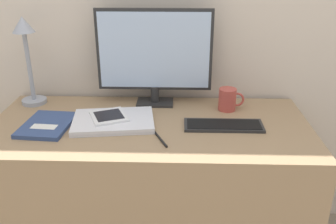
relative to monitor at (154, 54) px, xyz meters
The scene contains 9 objects.
desk 0.64m from the monitor, 92.24° to the right, with size 1.35×0.62×0.71m.
monitor is the anchor object (origin of this frame).
keyboard 0.45m from the monitor, 39.50° to the right, with size 0.33×0.12×0.01m.
laptop 0.36m from the monitor, 124.80° to the right, with size 0.36×0.28×0.02m.
ereader 0.35m from the monitor, 129.58° to the right, with size 0.19×0.20×0.01m.
desk_lamp 0.58m from the monitor, behind, with size 0.11×0.11×0.41m.
notebook 0.56m from the monitor, 147.83° to the right, with size 0.21×0.26×0.02m.
coffee_mug 0.39m from the monitor, 11.11° to the right, with size 0.12×0.08×0.10m.
pen 0.44m from the monitor, 83.31° to the right, with size 0.06×0.13×0.01m.
Camera 1 is at (0.12, -1.20, 1.38)m, focal length 40.00 mm.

